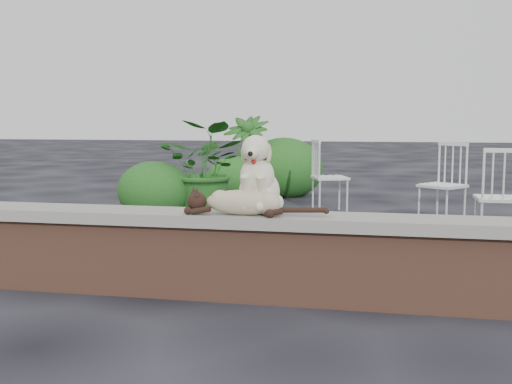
% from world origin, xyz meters
% --- Properties ---
extents(ground, '(60.00, 60.00, 0.00)m').
position_xyz_m(ground, '(0.00, 0.00, 0.00)').
color(ground, black).
rests_on(ground, ground).
extents(brick_wall, '(6.00, 0.30, 0.50)m').
position_xyz_m(brick_wall, '(0.00, 0.00, 0.25)').
color(brick_wall, brown).
rests_on(brick_wall, ground).
extents(capstone, '(6.20, 0.40, 0.08)m').
position_xyz_m(capstone, '(0.00, 0.00, 0.54)').
color(capstone, slate).
rests_on(capstone, brick_wall).
extents(dog, '(0.36, 0.47, 0.53)m').
position_xyz_m(dog, '(-0.99, 0.07, 0.85)').
color(dog, beige).
rests_on(dog, capstone).
extents(cat, '(1.11, 0.30, 0.19)m').
position_xyz_m(cat, '(-1.07, -0.08, 0.67)').
color(cat, tan).
rests_on(cat, capstone).
extents(chair_c, '(0.57, 0.57, 0.94)m').
position_xyz_m(chair_c, '(0.92, 2.21, 0.47)').
color(chair_c, white).
rests_on(chair_c, ground).
extents(chair_b, '(0.79, 0.79, 0.94)m').
position_xyz_m(chair_b, '(0.49, 3.30, 0.47)').
color(chair_b, white).
rests_on(chair_b, ground).
extents(chair_e, '(0.72, 0.72, 0.94)m').
position_xyz_m(chair_e, '(-0.84, 4.01, 0.47)').
color(chair_e, white).
rests_on(chair_e, ground).
extents(potted_plant_a, '(1.20, 1.08, 1.19)m').
position_xyz_m(potted_plant_a, '(-2.33, 3.41, 0.60)').
color(potted_plant_a, '#215017').
rests_on(potted_plant_a, ground).
extents(potted_plant_b, '(0.79, 0.79, 1.26)m').
position_xyz_m(potted_plant_b, '(-2.26, 5.34, 0.63)').
color(potted_plant_b, '#215017').
rests_on(potted_plant_b, ground).
extents(shrubbery, '(2.32, 3.38, 0.97)m').
position_xyz_m(shrubbery, '(-2.13, 4.94, 0.38)').
color(shrubbery, '#215017').
rests_on(shrubbery, ground).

